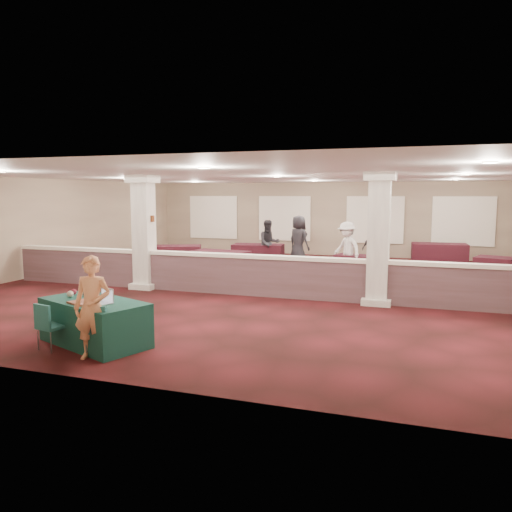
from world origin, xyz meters
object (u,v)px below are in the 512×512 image
(conf_chair_side, at_px, (48,323))
(attendee_b, at_px, (347,248))
(near_table, at_px, (95,322))
(attendee_c, at_px, (374,249))
(far_table_back_right, at_px, (439,254))
(far_table_front_left, at_px, (220,262))
(attendee_a, at_px, (269,243))
(attendee_d, at_px, (299,240))
(conf_chair_main, at_px, (98,326))
(far_table_back_center, at_px, (258,254))
(far_table_back_left, at_px, (177,255))
(far_table_front_center, at_px, (359,265))
(woman, at_px, (93,308))
(far_table_front_right, at_px, (507,270))

(conf_chair_side, distance_m, attendee_b, 10.70)
(near_table, relative_size, attendee_c, 1.36)
(far_table_back_right, height_order, attendee_c, attendee_c)
(far_table_back_right, xyz_separation_m, attendee_c, (-2.23, -2.29, 0.35))
(far_table_front_left, height_order, attendee_a, attendee_a)
(attendee_d, bearing_deg, near_table, 116.58)
(conf_chair_main, distance_m, attendee_a, 11.10)
(attendee_b, relative_size, attendee_d, 0.93)
(far_table_back_center, bearing_deg, far_table_back_right, 18.02)
(far_table_back_center, xyz_separation_m, attendee_d, (1.53, 0.29, 0.55))
(far_table_back_left, distance_m, attendee_b, 6.55)
(conf_chair_main, bearing_deg, far_table_back_left, 102.90)
(conf_chair_side, xyz_separation_m, attendee_a, (0.52, 11.08, 0.37))
(attendee_b, bearing_deg, attendee_d, -177.84)
(conf_chair_main, xyz_separation_m, conf_chair_side, (-1.03, 0.01, -0.03))
(far_table_back_center, relative_size, far_table_back_right, 0.95)
(far_table_front_center, bearing_deg, woman, -106.39)
(conf_chair_main, height_order, attendee_d, attendee_d)
(near_table, xyz_separation_m, woman, (0.50, -0.70, 0.45))
(far_table_back_center, bearing_deg, attendee_c, -1.93)
(conf_chair_side, relative_size, attendee_c, 0.54)
(far_table_front_center, height_order, far_table_back_right, far_table_back_right)
(woman, xyz_separation_m, attendee_d, (0.53, 11.70, 0.09))
(far_table_back_center, distance_m, attendee_a, 0.72)
(conf_chair_main, bearing_deg, conf_chair_side, 171.53)
(conf_chair_side, height_order, far_table_back_right, conf_chair_side)
(near_table, relative_size, far_table_back_center, 1.08)
(attendee_b, bearing_deg, far_table_back_left, -143.28)
(near_table, height_order, conf_chair_main, conf_chair_main)
(far_table_back_right, height_order, attendee_d, attendee_d)
(far_table_front_center, height_order, attendee_b, attendee_b)
(far_table_front_center, distance_m, far_table_back_left, 6.95)
(woman, xyz_separation_m, far_table_front_left, (-1.50, 8.88, -0.46))
(conf_chair_main, distance_m, far_table_front_right, 12.56)
(conf_chair_main, height_order, far_table_front_right, conf_chair_main)
(far_table_front_center, distance_m, attendee_c, 1.21)
(far_table_front_center, bearing_deg, far_table_front_right, 0.00)
(conf_chair_main, relative_size, far_table_back_right, 0.44)
(far_table_front_left, relative_size, attendee_c, 1.25)
(conf_chair_side, relative_size, woman, 0.48)
(conf_chair_side, height_order, far_table_front_left, conf_chair_side)
(near_table, height_order, far_table_back_left, near_table)
(near_table, height_order, attendee_d, attendee_d)
(conf_chair_main, distance_m, far_table_back_center, 11.34)
(woman, bearing_deg, conf_chair_side, 161.16)
(conf_chair_main, height_order, conf_chair_side, conf_chair_main)
(near_table, relative_size, attendee_b, 1.17)
(far_table_front_left, height_order, attendee_d, attendee_d)
(near_table, distance_m, far_table_back_right, 14.23)
(attendee_a, bearing_deg, attendee_c, -32.61)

